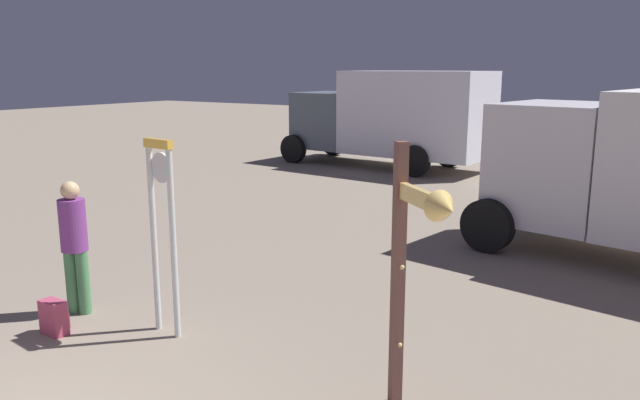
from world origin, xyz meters
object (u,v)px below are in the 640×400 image
Objects in this scene: standing_clock at (163,220)px; backpack at (54,318)px; person_near_clock at (74,241)px; box_truck_far at (394,116)px; arrow_sign at (414,249)px.

backpack is (-1.07, -0.75, -1.16)m from standing_clock.
standing_clock is 1.46m from person_near_clock.
box_truck_far is at bearing 104.94° from standing_clock.
person_near_clock reaches higher than backpack.
standing_clock is at bearing 177.25° from arrow_sign.
box_truck_far is (-6.51, 12.73, 0.02)m from arrow_sign.
box_truck_far is (-2.29, 13.32, 1.39)m from backpack.
person_near_clock is at bearing -172.52° from standing_clock.
backpack is at bearing -171.95° from arrow_sign.
arrow_sign reaches higher than backpack.
backpack is at bearing -80.27° from box_truck_far.
standing_clock is at bearing 7.48° from person_near_clock.
person_near_clock is at bearing 119.50° from backpack.
standing_clock is 1.34× the size of person_near_clock.
box_truck_far is at bearing 99.73° from backpack.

